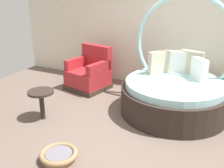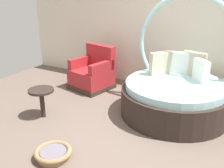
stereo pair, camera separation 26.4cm
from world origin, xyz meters
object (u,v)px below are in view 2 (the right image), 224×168
red_armchair (93,74)px  pet_basket (53,153)px  side_table (41,94)px  round_daybed (176,92)px

red_armchair → pet_basket: 2.65m
pet_basket → red_armchair: bearing=111.8°
red_armchair → side_table: bearing=-89.5°
side_table → pet_basket: bearing=-40.7°
red_armchair → side_table: (0.02, -1.62, 0.10)m
pet_basket → round_daybed: bearing=64.7°
round_daybed → side_table: size_ratio=4.01×
pet_basket → side_table: size_ratio=0.98×
round_daybed → pet_basket: round_daybed is taller
red_armchair → pet_basket: (0.98, -2.45, -0.26)m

